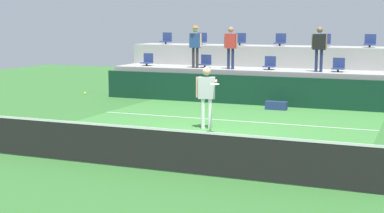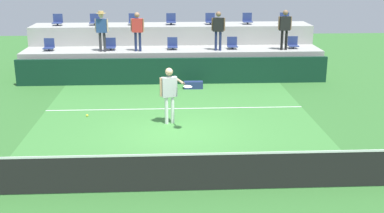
# 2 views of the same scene
# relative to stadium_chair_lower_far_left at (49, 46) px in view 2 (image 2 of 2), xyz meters

# --- Properties ---
(ground_plane) EXTENTS (40.00, 40.00, 0.00)m
(ground_plane) POSITION_rel_stadium_chair_lower_far_left_xyz_m (5.35, -7.23, -1.46)
(ground_plane) COLOR #336B2D
(court_inner_paint) EXTENTS (9.00, 10.00, 0.01)m
(court_inner_paint) POSITION_rel_stadium_chair_lower_far_left_xyz_m (5.35, -6.23, -1.46)
(court_inner_paint) COLOR #3D7F38
(court_inner_paint) RESTS_ON ground_plane
(court_service_line) EXTENTS (9.00, 0.06, 0.00)m
(court_service_line) POSITION_rel_stadium_chair_lower_far_left_xyz_m (5.35, -4.83, -1.46)
(court_service_line) COLOR white
(court_service_line) RESTS_ON ground_plane
(tennis_net) EXTENTS (10.48, 0.08, 1.07)m
(tennis_net) POSITION_rel_stadium_chair_lower_far_left_xyz_m (5.35, -11.23, -0.97)
(tennis_net) COLOR black
(tennis_net) RESTS_ON ground_plane
(sponsor_backboard) EXTENTS (13.00, 0.16, 1.10)m
(sponsor_backboard) POSITION_rel_stadium_chair_lower_far_left_xyz_m (5.35, -1.23, -0.91)
(sponsor_backboard) COLOR #0F3323
(sponsor_backboard) RESTS_ON ground_plane
(seating_tier_lower) EXTENTS (13.00, 1.80, 1.25)m
(seating_tier_lower) POSITION_rel_stadium_chair_lower_far_left_xyz_m (5.35, 0.07, -0.84)
(seating_tier_lower) COLOR #9E9E99
(seating_tier_lower) RESTS_ON ground_plane
(seating_tier_upper) EXTENTS (13.00, 1.80, 2.10)m
(seating_tier_upper) POSITION_rel_stadium_chair_lower_far_left_xyz_m (5.35, 1.87, -0.41)
(seating_tier_upper) COLOR #9E9E99
(seating_tier_upper) RESTS_ON ground_plane
(stadium_chair_lower_far_left) EXTENTS (0.44, 0.40, 0.52)m
(stadium_chair_lower_far_left) POSITION_rel_stadium_chair_lower_far_left_xyz_m (0.00, 0.00, 0.00)
(stadium_chair_lower_far_left) COLOR #2D2D33
(stadium_chair_lower_far_left) RESTS_ON seating_tier_lower
(stadium_chair_lower_left) EXTENTS (0.44, 0.40, 0.52)m
(stadium_chair_lower_left) POSITION_rel_stadium_chair_lower_far_left_xyz_m (2.64, 0.00, 0.00)
(stadium_chair_lower_left) COLOR #2D2D33
(stadium_chair_lower_left) RESTS_ON seating_tier_lower
(stadium_chair_lower_center) EXTENTS (0.44, 0.40, 0.52)m
(stadium_chair_lower_center) POSITION_rel_stadium_chair_lower_far_left_xyz_m (5.33, 0.00, 0.00)
(stadium_chair_lower_center) COLOR #2D2D33
(stadium_chair_lower_center) RESTS_ON seating_tier_lower
(stadium_chair_lower_right) EXTENTS (0.44, 0.40, 0.52)m
(stadium_chair_lower_right) POSITION_rel_stadium_chair_lower_far_left_xyz_m (7.96, 0.00, 0.00)
(stadium_chair_lower_right) COLOR #2D2D33
(stadium_chair_lower_right) RESTS_ON seating_tier_lower
(stadium_chair_lower_far_right) EXTENTS (0.44, 0.40, 0.52)m
(stadium_chair_lower_far_right) POSITION_rel_stadium_chair_lower_far_left_xyz_m (10.67, 0.00, 0.00)
(stadium_chair_lower_far_right) COLOR #2D2D33
(stadium_chair_lower_far_right) RESTS_ON seating_tier_lower
(stadium_chair_upper_far_left) EXTENTS (0.44, 0.40, 0.52)m
(stadium_chair_upper_far_left) POSITION_rel_stadium_chair_lower_far_left_xyz_m (0.06, 1.80, 0.85)
(stadium_chair_upper_far_left) COLOR #2D2D33
(stadium_chair_upper_far_left) RESTS_ON seating_tier_upper
(stadium_chair_upper_left) EXTENTS (0.44, 0.40, 0.52)m
(stadium_chair_upper_left) POSITION_rel_stadium_chair_lower_far_left_xyz_m (1.76, 1.80, 0.85)
(stadium_chair_upper_left) COLOR #2D2D33
(stadium_chair_upper_left) RESTS_ON seating_tier_upper
(stadium_chair_upper_mid_left) EXTENTS (0.44, 0.40, 0.52)m
(stadium_chair_upper_mid_left) POSITION_rel_stadium_chair_lower_far_left_xyz_m (3.55, 1.80, 0.85)
(stadium_chair_upper_mid_left) COLOR #2D2D33
(stadium_chair_upper_mid_left) RESTS_ON seating_tier_upper
(stadium_chair_upper_center) EXTENTS (0.44, 0.40, 0.52)m
(stadium_chair_upper_center) POSITION_rel_stadium_chair_lower_far_left_xyz_m (5.30, 1.80, 0.85)
(stadium_chair_upper_center) COLOR #2D2D33
(stadium_chair_upper_center) RESTS_ON seating_tier_upper
(stadium_chair_upper_mid_right) EXTENTS (0.44, 0.40, 0.52)m
(stadium_chair_upper_mid_right) POSITION_rel_stadium_chair_lower_far_left_xyz_m (7.14, 1.80, 0.85)
(stadium_chair_upper_mid_right) COLOR #2D2D33
(stadium_chair_upper_mid_right) RESTS_ON seating_tier_upper
(stadium_chair_upper_right) EXTENTS (0.44, 0.40, 0.52)m
(stadium_chair_upper_right) POSITION_rel_stadium_chair_lower_far_left_xyz_m (8.90, 1.80, 0.85)
(stadium_chair_upper_right) COLOR #2D2D33
(stadium_chair_upper_right) RESTS_ON seating_tier_upper
(stadium_chair_upper_far_right) EXTENTS (0.44, 0.40, 0.52)m
(stadium_chair_upper_far_right) POSITION_rel_stadium_chair_lower_far_left_xyz_m (10.68, 1.80, 0.85)
(stadium_chair_upper_far_right) COLOR #2D2D33
(stadium_chair_upper_far_right) RESTS_ON seating_tier_upper
(tennis_player) EXTENTS (1.03, 1.17, 1.82)m
(tennis_player) POSITION_rel_stadium_chair_lower_far_left_xyz_m (5.16, -6.46, -0.34)
(tennis_player) COLOR white
(tennis_player) RESTS_ON ground_plane
(spectator_with_hat) EXTENTS (0.58, 0.46, 1.71)m
(spectator_with_hat) POSITION_rel_stadium_chair_lower_far_left_xyz_m (2.35, -0.38, 0.83)
(spectator_with_hat) COLOR #2D2D33
(spectator_with_hat) RESTS_ON seating_tier_lower
(spectator_in_white) EXTENTS (0.59, 0.25, 1.66)m
(spectator_in_white) POSITION_rel_stadium_chair_lower_far_left_xyz_m (3.85, -0.38, 0.78)
(spectator_in_white) COLOR navy
(spectator_in_white) RESTS_ON seating_tier_lower
(spectator_in_grey) EXTENTS (0.59, 0.25, 1.67)m
(spectator_in_grey) POSITION_rel_stadium_chair_lower_far_left_xyz_m (7.29, -0.38, 0.79)
(spectator_in_grey) COLOR navy
(spectator_in_grey) RESTS_ON seating_tier_lower
(spectator_leaning_on_rail) EXTENTS (0.60, 0.25, 1.72)m
(spectator_leaning_on_rail) POSITION_rel_stadium_chair_lower_far_left_xyz_m (10.17, -0.38, 0.83)
(spectator_leaning_on_rail) COLOR black
(spectator_leaning_on_rail) RESTS_ON seating_tier_lower
(tennis_ball) EXTENTS (0.07, 0.07, 0.07)m
(tennis_ball) POSITION_rel_stadium_chair_lower_far_left_xyz_m (3.07, -9.61, -0.14)
(tennis_ball) COLOR #CCE033
(equipment_bag) EXTENTS (0.76, 0.28, 0.30)m
(equipment_bag) POSITION_rel_stadium_chair_lower_far_left_xyz_m (6.14, -2.07, -1.31)
(equipment_bag) COLOR navy
(equipment_bag) RESTS_ON ground_plane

